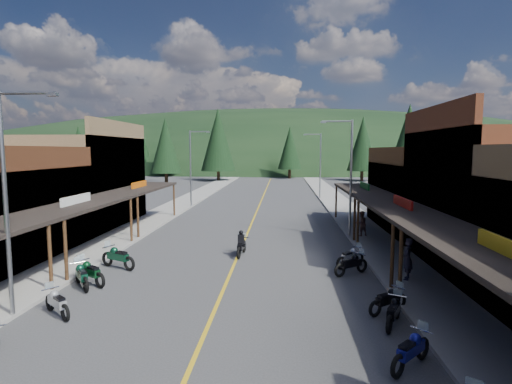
% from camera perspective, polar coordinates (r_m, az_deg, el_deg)
% --- Properties ---
extents(ground, '(220.00, 220.00, 0.00)m').
position_cam_1_polar(ground, '(20.20, -3.57, -11.27)').
color(ground, '#38383A').
rests_on(ground, ground).
extents(centerline, '(0.15, 90.00, 0.01)m').
position_cam_1_polar(centerline, '(39.66, 0.15, -2.68)').
color(centerline, gold).
rests_on(centerline, ground).
extents(sidewalk_west, '(3.40, 94.00, 0.15)m').
position_cam_1_polar(sidewalk_west, '(41.13, -12.05, -2.41)').
color(sidewalk_west, gray).
rests_on(sidewalk_west, ground).
extents(sidewalk_east, '(3.40, 94.00, 0.15)m').
position_cam_1_polar(sidewalk_east, '(40.05, 12.68, -2.64)').
color(sidewalk_east, gray).
rests_on(sidewalk_east, ground).
extents(shop_west_3, '(10.90, 10.20, 8.20)m').
position_cam_1_polar(shop_west_3, '(34.61, -24.29, 1.37)').
color(shop_west_3, brown).
rests_on(shop_west_3, ground).
extents(shop_east_2, '(10.90, 9.00, 8.20)m').
position_cam_1_polar(shop_east_2, '(23.81, 32.05, -0.88)').
color(shop_east_2, '#562B19').
rests_on(shop_east_2, ground).
extents(shop_east_3, '(10.90, 10.20, 6.20)m').
position_cam_1_polar(shop_east_3, '(32.62, 23.95, -0.61)').
color(shop_east_3, '#4C2D16').
rests_on(shop_east_3, ground).
extents(streetlight_0, '(2.16, 0.18, 8.00)m').
position_cam_1_polar(streetlight_0, '(16.26, -31.81, -0.31)').
color(streetlight_0, gray).
rests_on(streetlight_0, ground).
extents(streetlight_1, '(2.16, 0.18, 8.00)m').
position_cam_1_polar(streetlight_1, '(42.23, -9.15, 3.85)').
color(streetlight_1, gray).
rests_on(streetlight_1, ground).
extents(streetlight_2, '(2.16, 0.18, 8.00)m').
position_cam_1_polar(streetlight_2, '(27.53, 13.11, 2.65)').
color(streetlight_2, gray).
rests_on(streetlight_2, ground).
extents(streetlight_3, '(2.16, 0.18, 8.00)m').
position_cam_1_polar(streetlight_3, '(49.35, 9.00, 4.15)').
color(streetlight_3, gray).
rests_on(streetlight_3, ground).
extents(ridge_hill, '(310.00, 140.00, 60.00)m').
position_cam_1_polar(ridge_hill, '(154.26, 2.89, 3.77)').
color(ridge_hill, black).
rests_on(ridge_hill, ground).
extents(pine_0, '(5.04, 5.04, 11.00)m').
position_cam_1_polar(pine_0, '(91.59, -23.96, 5.79)').
color(pine_0, black).
rests_on(pine_0, ground).
extents(pine_1, '(5.88, 5.88, 12.50)m').
position_cam_1_polar(pine_1, '(93.00, -12.83, 6.62)').
color(pine_1, black).
rests_on(pine_1, ground).
extents(pine_2, '(6.72, 6.72, 14.00)m').
position_cam_1_polar(pine_2, '(78.16, -5.44, 7.44)').
color(pine_2, black).
rests_on(pine_2, ground).
extents(pine_3, '(5.04, 5.04, 11.00)m').
position_cam_1_polar(pine_3, '(85.14, 4.85, 6.31)').
color(pine_3, black).
rests_on(pine_3, ground).
extents(pine_4, '(5.88, 5.88, 12.50)m').
position_cam_1_polar(pine_4, '(80.64, 15.00, 6.68)').
color(pine_4, black).
rests_on(pine_4, ground).
extents(pine_5, '(6.72, 6.72, 14.00)m').
position_cam_1_polar(pine_5, '(96.43, 23.05, 6.71)').
color(pine_5, black).
rests_on(pine_5, ground).
extents(pine_6, '(5.04, 5.04, 11.00)m').
position_cam_1_polar(pine_6, '(93.82, 31.60, 5.42)').
color(pine_6, black).
rests_on(pine_6, ground).
extents(pine_7, '(5.88, 5.88, 12.50)m').
position_cam_1_polar(pine_7, '(101.20, -16.22, 6.47)').
color(pine_7, black).
rests_on(pine_7, ground).
extents(pine_8, '(4.48, 4.48, 10.00)m').
position_cam_1_polar(pine_8, '(64.01, -18.79, 5.67)').
color(pine_8, black).
rests_on(pine_8, ground).
extents(pine_9, '(4.93, 4.93, 10.80)m').
position_cam_1_polar(pine_9, '(67.63, 22.47, 5.88)').
color(pine_9, black).
rests_on(pine_9, ground).
extents(pine_10, '(5.38, 5.38, 11.60)m').
position_cam_1_polar(pine_10, '(72.11, -12.79, 6.48)').
color(pine_10, black).
rests_on(pine_10, ground).
extents(pine_11, '(5.82, 5.82, 12.40)m').
position_cam_1_polar(pine_11, '(59.76, 20.99, 6.75)').
color(pine_11, black).
rests_on(pine_11, ground).
extents(bike_west_5, '(1.91, 1.70, 1.10)m').
position_cam_1_polar(bike_west_5, '(16.58, -26.56, -13.81)').
color(bike_west_5, '#A3A3A8').
rests_on(bike_west_5, ground).
extents(bike_west_6, '(1.86, 2.07, 1.20)m').
position_cam_1_polar(bike_west_6, '(19.31, -23.65, -10.74)').
color(bike_west_6, '#0C3E29').
rests_on(bike_west_6, ground).
extents(bike_west_7, '(2.22, 1.81, 1.25)m').
position_cam_1_polar(bike_west_7, '(19.57, -22.64, -10.40)').
color(bike_west_7, '#0B371A').
rests_on(bike_west_7, ground).
extents(bike_west_8, '(2.38, 1.72, 1.30)m').
position_cam_1_polar(bike_west_8, '(21.63, -19.13, -8.63)').
color(bike_west_8, '#0A3621').
rests_on(bike_west_8, ground).
extents(bike_east_4, '(1.85, 1.88, 1.13)m').
position_cam_1_polar(bike_east_4, '(12.50, 21.28, -20.15)').
color(bike_east_4, navy).
rests_on(bike_east_4, ground).
extents(bike_east_5, '(1.41, 1.99, 1.09)m').
position_cam_1_polar(bike_east_5, '(14.95, 19.07, -15.71)').
color(bike_east_5, black).
rests_on(bike_east_5, ground).
extents(bike_east_6, '(1.90, 1.60, 1.07)m').
position_cam_1_polar(bike_east_6, '(15.95, 18.34, -14.31)').
color(bike_east_6, black).
rests_on(bike_east_6, ground).
extents(bike_east_7, '(2.06, 1.72, 1.16)m').
position_cam_1_polar(bike_east_7, '(20.03, 13.45, -9.84)').
color(bike_east_7, black).
rests_on(bike_east_7, ground).
extents(bike_east_8, '(1.97, 1.86, 1.16)m').
position_cam_1_polar(bike_east_8, '(21.29, 13.33, -8.89)').
color(bike_east_8, '#A8A8AD').
rests_on(bike_east_8, ground).
extents(rider_on_bike, '(0.89, 2.07, 1.53)m').
position_cam_1_polar(rider_on_bike, '(22.87, -2.09, -7.61)').
color(rider_on_bike, black).
rests_on(rider_on_bike, ground).
extents(pedestrian_east_a, '(0.66, 0.81, 1.91)m').
position_cam_1_polar(pedestrian_east_a, '(19.53, 20.83, -8.89)').
color(pedestrian_east_a, '#262334').
rests_on(pedestrian_east_a, sidewalk_east).
extents(pedestrian_east_b, '(0.96, 0.77, 1.72)m').
position_cam_1_polar(pedestrian_east_b, '(28.23, 14.80, -4.37)').
color(pedestrian_east_b, brown).
rests_on(pedestrian_east_b, sidewalk_east).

